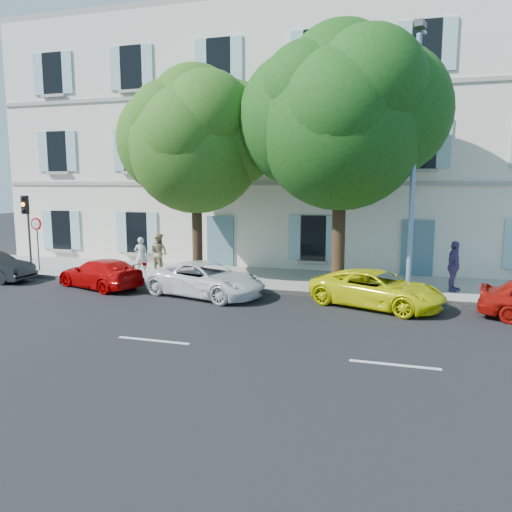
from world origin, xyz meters
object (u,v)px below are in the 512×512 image
(tree_left, at_px, (196,147))
(street_lamp, at_px, (414,151))
(car_yellow_supercar, at_px, (377,289))
(road_sign, at_px, (37,233))
(pedestrian_b, at_px, (159,253))
(tree_right, at_px, (341,127))
(pedestrian_c, at_px, (454,266))
(car_white_coupe, at_px, (206,279))
(traffic_light, at_px, (26,217))
(pedestrian_a, at_px, (141,256))
(car_red_coupe, at_px, (100,273))

(tree_left, distance_m, street_lamp, 8.35)
(car_yellow_supercar, xyz_separation_m, street_lamp, (0.97, 1.17, 4.48))
(road_sign, bearing_deg, street_lamp, -2.13)
(pedestrian_b, bearing_deg, car_yellow_supercar, 178.80)
(tree_right, bearing_deg, tree_left, 174.52)
(street_lamp, xyz_separation_m, pedestrian_c, (1.55, 1.39, -4.02))
(tree_right, bearing_deg, car_yellow_supercar, -48.03)
(car_white_coupe, height_order, road_sign, road_sign)
(tree_left, relative_size, pedestrian_c, 4.50)
(road_sign, bearing_deg, traffic_light, -92.27)
(pedestrian_c, bearing_deg, street_lamp, 153.18)
(tree_left, relative_size, road_sign, 3.48)
(tree_left, bearing_deg, pedestrian_c, 1.85)
(car_white_coupe, xyz_separation_m, car_yellow_supercar, (5.96, 0.15, -0.01))
(car_yellow_supercar, height_order, street_lamp, street_lamp)
(pedestrian_c, bearing_deg, pedestrian_a, 112.11)
(tree_left, bearing_deg, tree_right, -5.48)
(traffic_light, xyz_separation_m, street_lamp, (15.74, -0.04, 2.51))
(car_red_coupe, height_order, road_sign, road_sign)
(car_red_coupe, relative_size, pedestrian_c, 2.13)
(pedestrian_c, bearing_deg, tree_left, 113.21)
(tree_right, relative_size, street_lamp, 1.04)
(car_white_coupe, xyz_separation_m, tree_left, (-1.34, 2.39, 4.82))
(car_white_coupe, xyz_separation_m, traffic_light, (-8.81, 1.36, 1.95))
(car_red_coupe, bearing_deg, pedestrian_b, -179.82)
(car_white_coupe, height_order, tree_right, tree_right)
(car_white_coupe, height_order, traffic_light, traffic_light)
(traffic_light, height_order, road_sign, traffic_light)
(street_lamp, xyz_separation_m, pedestrian_a, (-10.96, 1.22, -4.14))
(car_yellow_supercar, height_order, traffic_light, traffic_light)
(car_white_coupe, bearing_deg, pedestrian_c, -57.67)
(car_white_coupe, height_order, pedestrian_a, pedestrian_a)
(road_sign, bearing_deg, pedestrian_a, 7.64)
(tree_left, xyz_separation_m, road_sign, (-7.45, -0.49, -3.59))
(car_red_coupe, height_order, pedestrian_b, pedestrian_b)
(car_white_coupe, bearing_deg, tree_right, -52.97)
(car_white_coupe, height_order, pedestrian_b, pedestrian_b)
(tree_left, distance_m, pedestrian_c, 10.75)
(car_yellow_supercar, distance_m, tree_right, 5.82)
(car_red_coupe, distance_m, pedestrian_b, 3.09)
(traffic_light, relative_size, street_lamp, 0.38)
(pedestrian_a, xyz_separation_m, pedestrian_c, (12.51, 0.16, 0.12))
(car_red_coupe, bearing_deg, street_lamp, 115.49)
(car_white_coupe, distance_m, street_lamp, 8.35)
(tree_left, bearing_deg, car_white_coupe, -60.66)
(tree_right, distance_m, traffic_light, 13.69)
(pedestrian_b, height_order, pedestrian_c, pedestrian_c)
(traffic_light, height_order, pedestrian_c, traffic_light)
(tree_left, height_order, pedestrian_c, tree_left)
(car_yellow_supercar, xyz_separation_m, pedestrian_c, (2.52, 2.55, 0.46))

